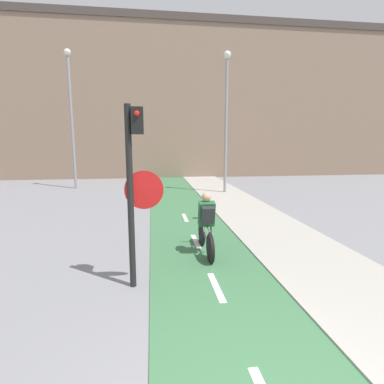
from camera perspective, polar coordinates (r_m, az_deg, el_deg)
building_row_background at (r=24.47m, az=-5.29°, el=16.59°), size 60.00×5.20×11.21m
traffic_light_pole at (r=5.18m, az=-10.86°, el=2.74°), size 0.67×0.25×3.18m
street_lamp_far at (r=17.98m, az=-22.08°, el=14.90°), size 0.36×0.36×7.40m
street_lamp_sidewalk at (r=15.27m, az=6.54°, el=15.50°), size 0.36×0.36×6.85m
cyclist_near at (r=6.89m, az=2.74°, el=-6.21°), size 0.46×1.76×1.45m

